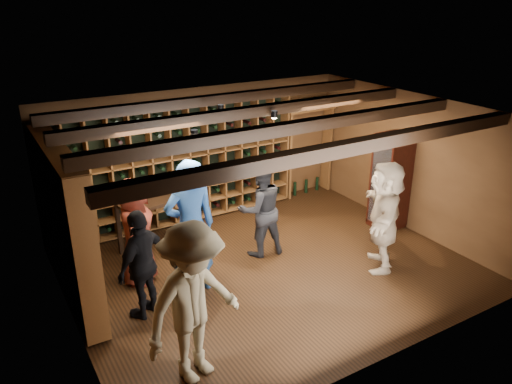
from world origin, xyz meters
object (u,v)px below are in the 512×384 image
guest_khaki (193,304)px  guest_beige (384,216)px  guest_red_floral (136,231)px  man_blue_shirt (191,227)px  man_grey_suit (261,209)px  guest_woman_black (143,264)px  tasting_table (157,204)px  display_cabinet (390,183)px

guest_khaki → guest_beige: bearing=-4.5°
guest_red_floral → man_blue_shirt: bearing=-107.8°
man_blue_shirt → guest_red_floral: size_ratio=1.22×
man_grey_suit → guest_red_floral: bearing=0.4°
man_grey_suit → guest_khaki: (-2.12, -2.09, 0.16)m
guest_woman_black → guest_khaki: size_ratio=0.80×
tasting_table → guest_red_floral: bearing=-135.0°
guest_woman_black → tasting_table: guest_woman_black is taller
display_cabinet → man_blue_shirt: bearing=-178.4°
display_cabinet → man_blue_shirt: man_blue_shirt is taller
display_cabinet → tasting_table: 4.20m
man_blue_shirt → tasting_table: (0.00, 1.38, -0.16)m
guest_khaki → man_blue_shirt: bearing=50.7°
tasting_table → guest_woman_black: bearing=-122.9°
man_grey_suit → guest_red_floral: size_ratio=0.98×
display_cabinet → man_grey_suit: 2.60m
display_cabinet → guest_khaki: 5.04m
display_cabinet → guest_beige: (-1.15, -1.03, 0.03)m
man_blue_shirt → guest_beige: bearing=168.9°
guest_khaki → man_grey_suit: bearing=28.1°
display_cabinet → man_grey_suit: bearing=173.2°
guest_khaki → tasting_table: 3.14m
display_cabinet → guest_woman_black: bearing=-175.9°
man_grey_suit → man_blue_shirt: bearing=22.7°
guest_red_floral → guest_beige: 3.79m
man_grey_suit → guest_khaki: bearing=50.9°
guest_red_floral → guest_woman_black: size_ratio=1.08×
guest_woman_black → guest_beige: size_ratio=0.87×
man_grey_suit → guest_red_floral: (-2.02, 0.21, 0.02)m
tasting_table → display_cabinet: bearing=-24.1°
man_grey_suit → guest_woman_black: man_grey_suit is taller
guest_red_floral → guest_khaki: 2.31m
display_cabinet → man_grey_suit: size_ratio=1.08×
man_grey_suit → guest_red_floral: 2.03m
man_grey_suit → display_cabinet: bearing=179.6°
man_blue_shirt → guest_khaki: size_ratio=1.05×
man_blue_shirt → guest_beige: man_blue_shirt is taller
man_blue_shirt → guest_woman_black: (-0.81, -0.24, -0.24)m
man_grey_suit → guest_beige: guest_beige is taller
display_cabinet → guest_beige: guest_beige is taller
man_grey_suit → guest_beige: 1.97m
guest_red_floral → man_grey_suit: bearing=-67.7°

